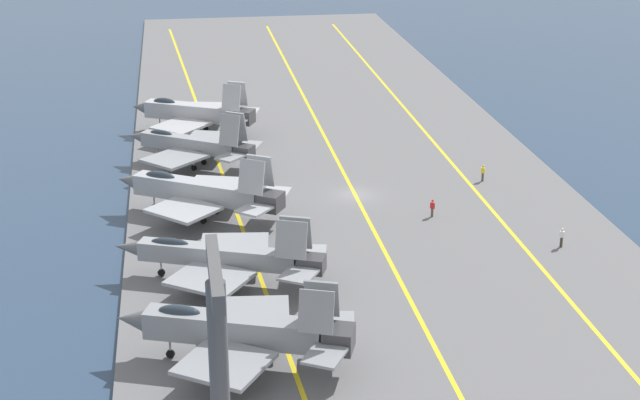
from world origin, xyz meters
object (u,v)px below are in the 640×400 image
object	(u,v)px
parked_jet_third	(200,191)
crew_yellow_vest	(483,172)
crew_white_vest	(562,237)
parked_jet_second	(224,256)
parked_jet_fifth	(194,112)
crew_red_vest	(432,207)
parked_jet_fourth	(193,144)
parked_jet_nearest	(237,329)

from	to	relation	value
parked_jet_third	crew_yellow_vest	world-z (taller)	parked_jet_third
crew_white_vest	crew_yellow_vest	size ratio (longest dim) A/B	1.01
parked_jet_third	crew_yellow_vest	xyz separation A→B (m)	(5.67, -29.03, -1.66)
parked_jet_third	crew_white_vest	size ratio (longest dim) A/B	9.36
parked_jet_second	parked_jet_fifth	distance (m)	41.04
parked_jet_second	crew_red_vest	distance (m)	23.00
parked_jet_third	crew_red_vest	xyz separation A→B (m)	(-3.08, -21.39, -1.69)
parked_jet_fourth	parked_jet_fifth	xyz separation A→B (m)	(12.15, -0.47, 0.11)
crew_white_vest	crew_red_vest	world-z (taller)	crew_white_vest
parked_jet_fifth	crew_red_vest	world-z (taller)	parked_jet_fifth
parked_jet_nearest	crew_white_vest	world-z (taller)	parked_jet_nearest
parked_jet_fourth	parked_jet_third	bearing A→B (deg)	-179.06
parked_jet_nearest	parked_jet_third	distance (m)	27.30
crew_white_vest	parked_jet_third	bearing A→B (deg)	69.26
parked_jet_second	crew_yellow_vest	xyz separation A→B (m)	(19.89, -27.71, -1.32)
parked_jet_second	parked_jet_fifth	xyz separation A→B (m)	(41.03, 1.09, 0.35)
parked_jet_second	parked_jet_nearest	bearing A→B (deg)	-179.30
parked_jet_nearest	parked_jet_fourth	distance (m)	41.96
parked_jet_fourth	crew_yellow_vest	bearing A→B (deg)	-107.07
parked_jet_third	crew_white_vest	bearing A→B (deg)	-110.74
crew_yellow_vest	parked_jet_fifth	bearing A→B (deg)	53.73
parked_jet_fourth	parked_jet_fifth	world-z (taller)	parked_jet_fifth
parked_jet_fifth	crew_red_vest	xyz separation A→B (m)	(-29.89, -21.16, -1.70)
parked_jet_nearest	parked_jet_fifth	bearing A→B (deg)	1.32
parked_jet_fourth	crew_red_vest	size ratio (longest dim) A/B	8.60
crew_red_vest	parked_jet_second	bearing A→B (deg)	119.03
parked_jet_second	crew_white_vest	xyz separation A→B (m)	(2.60, -29.36, -1.31)
parked_jet_nearest	parked_jet_fourth	size ratio (longest dim) A/B	1.13
parked_jet_fourth	crew_white_vest	size ratio (longest dim) A/B	8.27
parked_jet_third	parked_jet_fifth	world-z (taller)	parked_jet_third
crew_red_vest	parked_jet_nearest	bearing A→B (deg)	140.53
parked_jet_fifth	crew_yellow_vest	distance (m)	35.76
parked_jet_third	parked_jet_fifth	xyz separation A→B (m)	(26.80, -0.23, 0.01)
crew_white_vest	crew_red_vest	xyz separation A→B (m)	(8.54, 9.29, -0.04)
crew_red_vest	crew_yellow_vest	world-z (taller)	crew_yellow_vest
parked_jet_nearest	parked_jet_fifth	distance (m)	54.08
parked_jet_second	parked_jet_fifth	world-z (taller)	parked_jet_fifth
crew_white_vest	parked_jet_fourth	bearing A→B (deg)	49.64
parked_jet_second	parked_jet_third	bearing A→B (deg)	5.29
crew_red_vest	crew_yellow_vest	size ratio (longest dim) A/B	0.97
parked_jet_nearest	crew_red_vest	world-z (taller)	parked_jet_nearest
parked_jet_third	parked_jet_second	bearing A→B (deg)	-174.71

